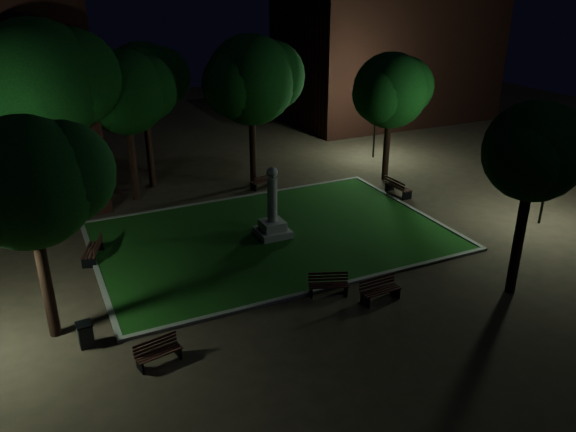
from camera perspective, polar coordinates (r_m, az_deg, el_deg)
name	(u,v)px	position (r m, az deg, el deg)	size (l,w,h in m)	color
ground	(292,255)	(23.56, 0.41, -3.99)	(80.00, 80.00, 0.00)	#3D2F23
lawn	(273,236)	(25.18, -1.56, -2.04)	(15.00, 10.00, 0.08)	#174813
lawn_kerb	(273,236)	(25.17, -1.56, -2.00)	(15.40, 10.40, 0.12)	slate
monument	(272,217)	(24.80, -1.59, -0.12)	(1.40, 1.40, 3.20)	#9C968F
building_far	(386,42)	(47.67, 9.94, 17.02)	(16.00, 10.00, 12.00)	#411B14
tree_west	(30,183)	(17.94, -24.71, 3.07)	(4.86, 3.96, 7.21)	black
tree_north_wl	(127,93)	(29.08, -16.03, 11.96)	(5.07, 4.14, 7.64)	black
tree_north_er	(253,80)	(30.14, -3.58, 13.63)	(5.75, 4.70, 8.16)	black
tree_ne	(392,90)	(31.73, 10.54, 12.43)	(5.03, 4.11, 7.14)	black
tree_se	(536,152)	(20.59, 23.90, 5.99)	(4.19, 3.42, 7.09)	black
tree_nw	(42,83)	(26.89, -23.74, 12.28)	(6.67, 5.44, 9.29)	black
tree_far_north	(144,81)	(30.80, -14.38, 13.15)	(4.83, 3.95, 7.78)	black
lamppost_se	(551,161)	(28.17, 25.13, 5.09)	(1.18, 0.28, 4.38)	black
lamppost_ne	(376,114)	(36.30, 8.90, 10.21)	(1.18, 0.28, 3.97)	black
bench_near_left	(328,285)	(20.69, 4.13, -6.98)	(1.54, 1.00, 0.80)	black
bench_near_right	(380,290)	(20.54, 9.30, -7.44)	(1.53, 0.58, 0.83)	black
bench_west_near	(158,352)	(17.73, -13.08, -13.35)	(1.45, 0.74, 0.76)	black
bench_left_side	(94,250)	(24.34, -19.13, -3.32)	(1.09, 1.74, 0.90)	black
bench_right_side	(397,188)	(30.42, 11.06, 2.86)	(0.65, 1.72, 0.93)	black
bench_far_side	(263,182)	(30.98, -2.57, 3.50)	(1.50, 0.84, 0.78)	black
trash_bin	(85,334)	(19.03, -19.88, -11.24)	(0.51, 0.51, 0.83)	black
bicycle	(30,238)	(26.47, -24.71, -2.07)	(0.56, 1.62, 0.85)	black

